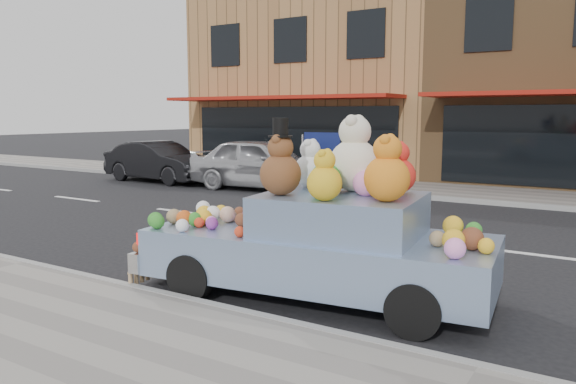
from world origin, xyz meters
The scene contains 6 objects.
ground centered at (0.00, 0.00, 0.00)m, with size 120.00×120.00×0.00m, color black.
near_kerb centered at (0.00, -5.00, 0.07)m, with size 60.00×0.12×0.13m, color gray.
storefront_left centered at (-10.00, 11.97, 3.64)m, with size 10.00×9.80×7.30m.
car_silver centered at (-8.76, 4.36, 0.81)m, with size 1.90×4.73×1.61m, color #B7B8BC.
car_dark centered at (-12.96, 4.15, 0.70)m, with size 1.47×4.23×1.39m, color black.
art_car centered at (-2.23, -3.83, 0.82)m, with size 4.65×2.25×2.32m.
Camera 1 is at (1.05, -9.90, 2.33)m, focal length 35.00 mm.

